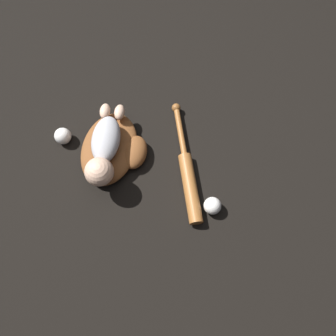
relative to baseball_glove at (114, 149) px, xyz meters
name	(u,v)px	position (x,y,z in m)	size (l,w,h in m)	color
ground_plane	(106,151)	(-0.01, -0.04, -0.04)	(6.00, 6.00, 0.00)	black
baseball_glove	(114,149)	(0.00, 0.00, 0.00)	(0.42, 0.36, 0.07)	brown
baby_figure	(104,149)	(0.03, -0.03, 0.08)	(0.39, 0.22, 0.11)	#B2B2B7
baseball_bat	(188,175)	(0.19, 0.28, -0.01)	(0.56, 0.11, 0.06)	#9E602D
baseball	(212,206)	(0.35, 0.34, 0.00)	(0.07, 0.07, 0.07)	white
baseball_spare	(63,136)	(-0.12, -0.20, 0.00)	(0.07, 0.07, 0.07)	white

